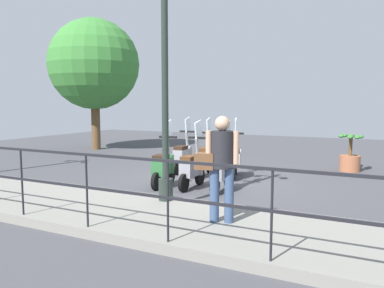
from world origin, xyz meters
TOP-DOWN VIEW (x-y plane):
  - ground_plane at (0.00, 0.00)m, footprint 28.00×28.00m
  - promenade_walkway at (-3.15, 0.00)m, footprint 2.20×20.00m
  - fence_railing at (-4.20, -0.00)m, footprint 0.04×16.03m
  - lamp_post_near at (-2.40, -0.25)m, footprint 0.26×0.90m
  - pedestrian_with_bag at (-3.15, -1.63)m, footprint 0.43×0.63m
  - tree_large at (4.02, 6.89)m, footprint 3.70×3.70m
  - potted_palm at (3.18, -3.03)m, footprint 1.06×0.66m
  - scooter_near_0 at (-0.73, -0.69)m, footprint 1.23×0.44m
  - scooter_near_1 at (-0.74, 0.04)m, footprint 1.23×0.44m
  - scooter_near_2 at (-0.87, 0.71)m, footprint 1.23×0.44m
  - scooter_far_0 at (0.88, -0.40)m, footprint 1.20×0.54m
  - scooter_far_1 at (0.80, 0.41)m, footprint 1.23×0.46m
  - scooter_far_2 at (0.92, 1.14)m, footprint 1.23×0.44m

SIDE VIEW (x-z plane):
  - ground_plane at x=0.00m, z-range 0.00..0.00m
  - promenade_walkway at x=-3.15m, z-range 0.00..0.15m
  - potted_palm at x=3.18m, z-range -0.08..0.97m
  - scooter_near_0 at x=-0.73m, z-range -0.29..1.25m
  - scooter_near_1 at x=-0.74m, z-range -0.29..1.25m
  - scooter_near_2 at x=-0.87m, z-range -0.29..1.25m
  - scooter_far_0 at x=0.88m, z-range -0.29..1.25m
  - scooter_far_1 at x=0.80m, z-range -0.29..1.25m
  - scooter_far_2 at x=0.92m, z-range -0.29..1.25m
  - fence_railing at x=-4.20m, z-range 0.36..1.43m
  - pedestrian_with_bag at x=-3.15m, z-range 0.28..1.87m
  - lamp_post_near at x=-2.40m, z-range -0.10..4.36m
  - tree_large at x=4.02m, z-range 0.82..6.21m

